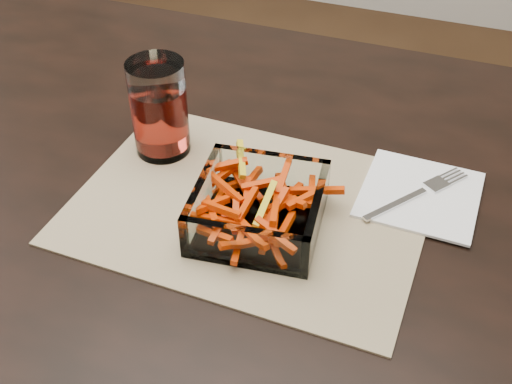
% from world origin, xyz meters
% --- Properties ---
extents(dining_table, '(1.60, 0.90, 0.75)m').
position_xyz_m(dining_table, '(0.00, 0.00, 0.66)').
color(dining_table, black).
rests_on(dining_table, ground).
extents(placemat, '(0.46, 0.34, 0.00)m').
position_xyz_m(placemat, '(0.15, -0.06, 0.75)').
color(placemat, tan).
rests_on(placemat, dining_table).
extents(glass_bowl, '(0.17, 0.17, 0.06)m').
position_xyz_m(glass_bowl, '(0.18, -0.09, 0.78)').
color(glass_bowl, white).
rests_on(glass_bowl, placemat).
extents(tumbler, '(0.08, 0.08, 0.14)m').
position_xyz_m(tumbler, '(-0.01, 0.02, 0.82)').
color(tumbler, white).
rests_on(tumbler, placemat).
extents(napkin, '(0.16, 0.16, 0.00)m').
position_xyz_m(napkin, '(0.36, 0.04, 0.76)').
color(napkin, white).
rests_on(napkin, placemat).
extents(fork, '(0.12, 0.15, 0.00)m').
position_xyz_m(fork, '(0.36, 0.04, 0.76)').
color(fork, silver).
rests_on(fork, napkin).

